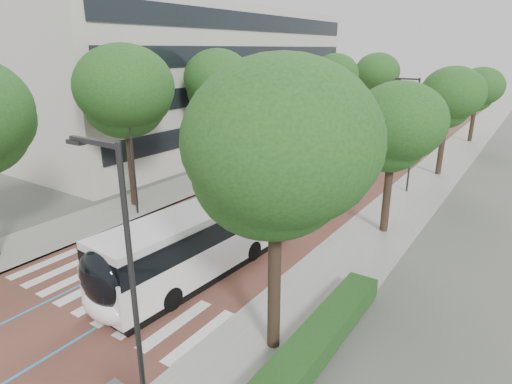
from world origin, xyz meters
TOP-DOWN VIEW (x-y plane):
  - ground at (0.00, 0.00)m, footprint 160.00×160.00m
  - road at (0.00, 40.00)m, footprint 11.00×140.00m
  - sidewalk_left at (-7.50, 40.00)m, footprint 4.00×140.00m
  - sidewalk_right at (7.50, 40.00)m, footprint 4.00×140.00m
  - kerb_left at (-5.60, 40.00)m, footprint 0.20×140.00m
  - kerb_right at (5.60, 40.00)m, footprint 0.20×140.00m
  - zebra_crossing at (0.20, 1.00)m, footprint 10.55×3.60m
  - lane_line_left at (-1.60, 40.00)m, footprint 0.12×126.00m
  - lane_line_right at (1.60, 40.00)m, footprint 0.12×126.00m
  - office_building at (-19.47, 28.00)m, footprint 18.11×40.00m
  - streetlight_near at (6.62, -3.00)m, footprint 1.82×0.20m
  - streetlight_far at (6.62, 22.00)m, footprint 1.82×0.20m
  - lamp_post_left at (-6.10, 8.00)m, footprint 0.14×0.14m
  - trees_left at (-7.50, 26.44)m, footprint 6.46×61.17m
  - trees_right at (7.70, 18.44)m, footprint 5.90×47.33m
  - lead_bus at (2.31, 7.83)m, footprint 3.51×18.51m
  - bus_queued_0 at (1.60, 23.66)m, footprint 2.57×12.40m
  - bus_queued_1 at (1.59, 36.65)m, footprint 3.00×12.49m

SIDE VIEW (x-z plane):
  - ground at x=0.00m, z-range 0.00..0.00m
  - road at x=0.00m, z-range 0.00..0.02m
  - lane_line_left at x=-1.60m, z-range 0.02..0.03m
  - lane_line_right at x=1.60m, z-range 0.02..0.03m
  - zebra_crossing at x=0.20m, z-range 0.02..0.03m
  - sidewalk_left at x=-7.50m, z-range 0.00..0.12m
  - sidewalk_right at x=7.50m, z-range 0.00..0.12m
  - kerb_left at x=-5.60m, z-range -0.01..0.13m
  - kerb_right at x=5.60m, z-range -0.01..0.13m
  - bus_queued_0 at x=1.60m, z-range 0.02..3.22m
  - bus_queued_1 at x=1.59m, z-range 0.02..3.22m
  - lead_bus at x=2.31m, z-range 0.03..3.23m
  - lamp_post_left at x=-6.10m, z-range 0.12..8.12m
  - streetlight_near at x=6.62m, z-range 0.82..8.82m
  - streetlight_far at x=6.62m, z-range 0.82..8.82m
  - trees_right at x=7.70m, z-range 1.50..10.86m
  - trees_left at x=-7.50m, z-range 1.73..11.48m
  - office_building at x=-19.47m, z-range 0.00..14.00m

